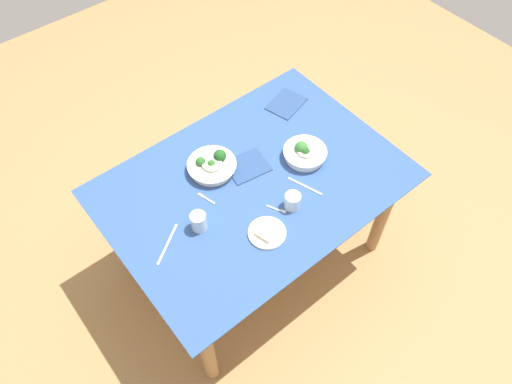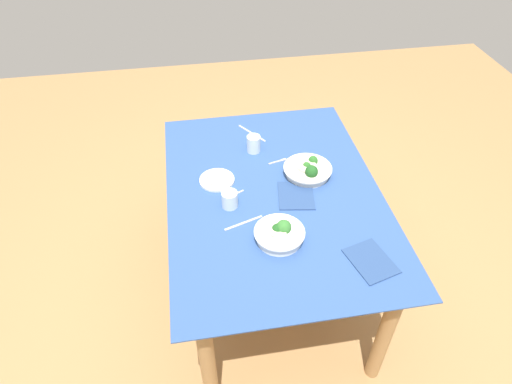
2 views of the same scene
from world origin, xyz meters
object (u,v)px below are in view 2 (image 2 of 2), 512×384
at_px(water_glass_side, 230,199).
at_px(fork_by_near_bowl, 278,161).
at_px(bread_side_plate, 217,179).
at_px(table_knife_right, 252,133).
at_px(fork_by_far_bowl, 234,195).
at_px(napkin_folded_upper, 296,195).
at_px(napkin_folded_lower, 371,261).
at_px(water_glass_center, 254,144).
at_px(broccoli_bowl_near, 308,170).
at_px(broccoli_bowl_far, 280,234).
at_px(table_knife_left, 243,223).

relative_size(water_glass_side, fork_by_near_bowl, 0.80).
relative_size(bread_side_plate, table_knife_right, 0.80).
xyz_separation_m(water_glass_side, fork_by_far_bowl, (0.07, -0.03, -0.04)).
bearing_deg(bread_side_plate, napkin_folded_upper, -115.53).
height_order(bread_side_plate, napkin_folded_lower, bread_side_plate).
bearing_deg(water_glass_center, bread_side_plate, 134.53).
bearing_deg(water_glass_side, fork_by_near_bowl, -45.03).
bearing_deg(napkin_folded_upper, bread_side_plate, 64.47).
distance_m(napkin_folded_upper, napkin_folded_lower, 0.50).
height_order(bread_side_plate, water_glass_center, water_glass_center).
relative_size(fork_by_far_bowl, table_knife_right, 0.42).
distance_m(broccoli_bowl_near, water_glass_side, 0.45).
xyz_separation_m(water_glass_side, table_knife_right, (0.57, -0.20, -0.04)).
bearing_deg(broccoli_bowl_near, napkin_folded_upper, 146.83).
distance_m(broccoli_bowl_near, water_glass_center, 0.34).
height_order(water_glass_side, napkin_folded_upper, water_glass_side).
distance_m(broccoli_bowl_far, bread_side_plate, 0.49).
bearing_deg(broccoli_bowl_near, water_glass_side, 111.02).
bearing_deg(napkin_folded_upper, table_knife_left, 116.98).
distance_m(water_glass_center, napkin_folded_upper, 0.42).
height_order(water_glass_side, table_knife_left, water_glass_side).
relative_size(broccoli_bowl_far, napkin_folded_upper, 1.10).
distance_m(water_glass_side, table_knife_right, 0.61).
xyz_separation_m(broccoli_bowl_far, water_glass_side, (0.25, 0.19, 0.01)).
xyz_separation_m(water_glass_side, napkin_folded_lower, (-0.43, -0.54, -0.04)).
bearing_deg(table_knife_right, fork_by_far_bowl, 127.51).
bearing_deg(table_knife_left, water_glass_center, 57.66).
bearing_deg(bread_side_plate, table_knife_left, -164.31).
xyz_separation_m(water_glass_center, napkin_folded_lower, (-0.84, -0.36, -0.04)).
distance_m(fork_by_near_bowl, napkin_folded_lower, 0.76).
xyz_separation_m(table_knife_left, table_knife_right, (0.70, -0.15, 0.00)).
bearing_deg(bread_side_plate, fork_by_far_bowl, -149.41).
relative_size(broccoli_bowl_near, bread_side_plate, 1.40).
bearing_deg(table_knife_right, napkin_folded_upper, 158.84).
bearing_deg(napkin_folded_upper, table_knife_right, 12.87).
bearing_deg(broccoli_bowl_near, napkin_folded_lower, -168.63).
bearing_deg(broccoli_bowl_far, table_knife_right, -0.63).
xyz_separation_m(table_knife_left, napkin_folded_lower, (-0.31, -0.49, 0.00)).
distance_m(broccoli_bowl_far, water_glass_center, 0.66).
relative_size(broccoli_bowl_far, table_knife_left, 1.18).
height_order(broccoli_bowl_far, fork_by_near_bowl, broccoli_bowl_far).
height_order(bread_side_plate, water_glass_side, water_glass_side).
distance_m(bread_side_plate, water_glass_center, 0.31).
relative_size(bread_side_plate, fork_by_far_bowl, 1.89).
bearing_deg(table_knife_left, napkin_folded_lower, -50.17).
xyz_separation_m(fork_by_far_bowl, napkin_folded_lower, (-0.50, -0.51, 0.00)).
bearing_deg(fork_by_far_bowl, broccoli_bowl_near, 167.43).
xyz_separation_m(bread_side_plate, table_knife_right, (0.38, -0.24, -0.01)).
bearing_deg(fork_by_far_bowl, napkin_folded_upper, 143.79).
bearing_deg(table_knife_right, fork_by_near_bowl, 165.22).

